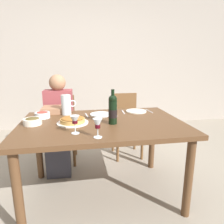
% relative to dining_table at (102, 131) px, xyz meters
% --- Properties ---
extents(ground_plane, '(8.00, 8.00, 0.00)m').
position_rel_dining_table_xyz_m(ground_plane, '(0.00, 0.00, -0.67)').
color(ground_plane, gray).
extents(back_wall, '(8.00, 0.10, 2.80)m').
position_rel_dining_table_xyz_m(back_wall, '(0.00, 2.34, 0.73)').
color(back_wall, '#A3998E').
rests_on(back_wall, ground).
extents(dining_table, '(1.50, 1.00, 0.76)m').
position_rel_dining_table_xyz_m(dining_table, '(0.00, 0.00, 0.00)').
color(dining_table, brown).
rests_on(dining_table, ground).
extents(wine_bottle, '(0.08, 0.08, 0.31)m').
position_rel_dining_table_xyz_m(wine_bottle, '(0.09, -0.07, 0.22)').
color(wine_bottle, black).
rests_on(wine_bottle, dining_table).
extents(water_pitcher, '(0.15, 0.10, 0.21)m').
position_rel_dining_table_xyz_m(water_pitcher, '(-0.34, 0.34, 0.19)').
color(water_pitcher, silver).
rests_on(water_pitcher, dining_table).
extents(baked_tart, '(0.28, 0.28, 0.06)m').
position_rel_dining_table_xyz_m(baked_tart, '(-0.27, 0.00, 0.12)').
color(baked_tart, white).
rests_on(baked_tart, dining_table).
extents(salad_bowl, '(0.15, 0.15, 0.07)m').
position_rel_dining_table_xyz_m(salad_bowl, '(-0.57, 0.24, 0.13)').
color(salad_bowl, silver).
rests_on(salad_bowl, dining_table).
extents(olive_bowl, '(0.16, 0.16, 0.07)m').
position_rel_dining_table_xyz_m(olive_bowl, '(-0.62, 0.02, 0.13)').
color(olive_bowl, silver).
rests_on(olive_bowl, dining_table).
extents(wine_glass_left_diner, '(0.07, 0.07, 0.14)m').
position_rel_dining_table_xyz_m(wine_glass_left_diner, '(-0.24, -0.27, 0.20)').
color(wine_glass_left_diner, silver).
rests_on(wine_glass_left_diner, dining_table).
extents(wine_glass_right_diner, '(0.07, 0.07, 0.14)m').
position_rel_dining_table_xyz_m(wine_glass_right_diner, '(-0.08, -0.39, 0.19)').
color(wine_glass_right_diner, silver).
rests_on(wine_glass_right_diner, dining_table).
extents(dinner_plate_left_setting, '(0.23, 0.23, 0.01)m').
position_rel_dining_table_xyz_m(dinner_plate_left_setting, '(0.43, 0.33, 0.10)').
color(dinner_plate_left_setting, silver).
rests_on(dinner_plate_left_setting, dining_table).
extents(dinner_plate_right_setting, '(0.23, 0.23, 0.01)m').
position_rel_dining_table_xyz_m(dinner_plate_right_setting, '(0.02, 0.26, 0.10)').
color(dinner_plate_right_setting, silver).
rests_on(dinner_plate_right_setting, dining_table).
extents(fork_left_setting, '(0.02, 0.16, 0.00)m').
position_rel_dining_table_xyz_m(fork_left_setting, '(0.28, 0.33, 0.09)').
color(fork_left_setting, silver).
rests_on(fork_left_setting, dining_table).
extents(knife_left_setting, '(0.03, 0.18, 0.00)m').
position_rel_dining_table_xyz_m(knife_left_setting, '(0.58, 0.33, 0.09)').
color(knife_left_setting, silver).
rests_on(knife_left_setting, dining_table).
extents(knife_right_setting, '(0.02, 0.18, 0.00)m').
position_rel_dining_table_xyz_m(knife_right_setting, '(0.17, 0.26, 0.09)').
color(knife_right_setting, silver).
rests_on(knife_right_setting, dining_table).
extents(spoon_right_setting, '(0.03, 0.16, 0.00)m').
position_rel_dining_table_xyz_m(spoon_right_setting, '(-0.13, 0.26, 0.09)').
color(spoon_right_setting, silver).
rests_on(spoon_right_setting, dining_table).
extents(chair_left, '(0.41, 0.41, 0.87)m').
position_rel_dining_table_xyz_m(chair_left, '(-0.45, 0.87, -0.17)').
color(chair_left, brown).
rests_on(chair_left, ground).
extents(diner_left, '(0.35, 0.51, 1.16)m').
position_rel_dining_table_xyz_m(diner_left, '(-0.45, 0.63, -0.05)').
color(diner_left, '#8E3D42').
rests_on(diner_left, ground).
extents(chair_right, '(0.40, 0.40, 0.87)m').
position_rel_dining_table_xyz_m(chair_right, '(0.45, 0.89, -0.17)').
color(chair_right, brown).
rests_on(chair_right, ground).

